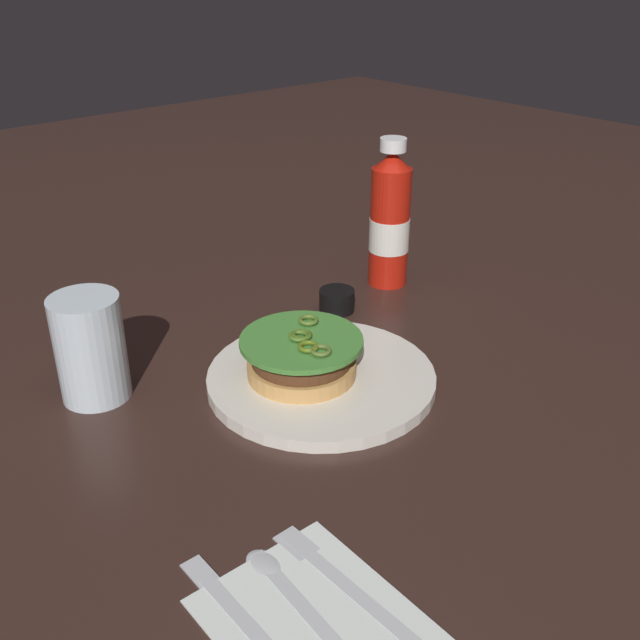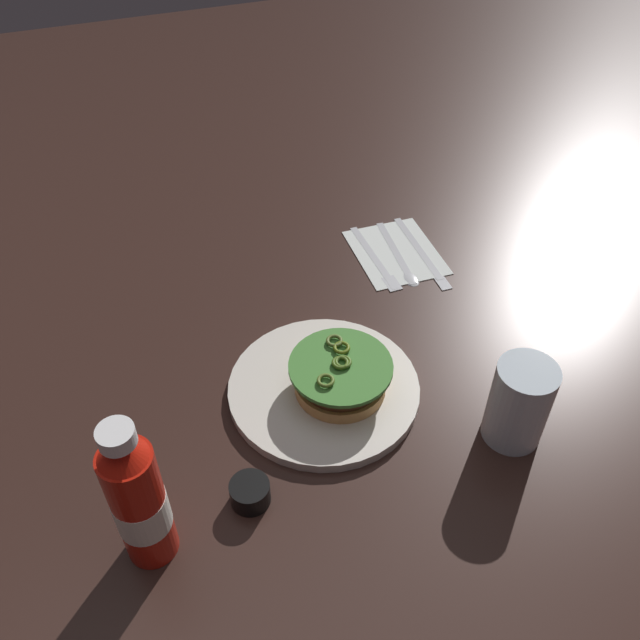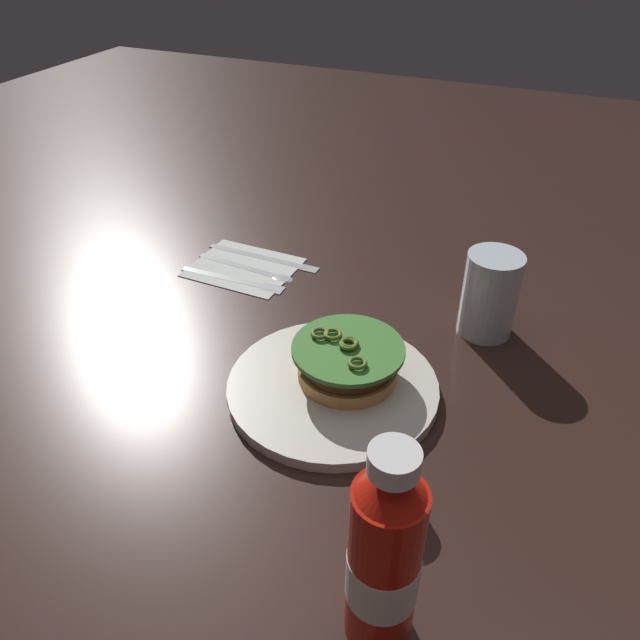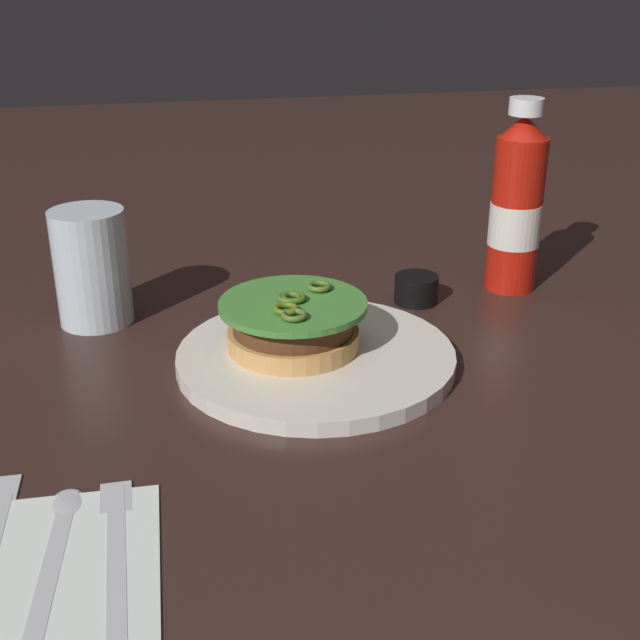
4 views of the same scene
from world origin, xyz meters
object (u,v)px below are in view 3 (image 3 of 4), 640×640
Objects in this scene: water_glass at (490,294)px; butter_knife at (269,257)px; ketchup_bottle at (384,560)px; napkin at (244,267)px; spoon_utensil at (258,269)px; dinner_plate at (333,387)px; condiment_cup at (398,501)px; burger_sandwich at (348,361)px; fork_utensil at (241,279)px.

water_glass reaches higher than butter_knife.
ketchup_bottle is 1.05× the size of butter_knife.
napkin is 0.03m from spoon_utensil.
dinner_plate is at bearing 119.56° from ketchup_bottle.
water_glass reaches higher than dinner_plate.
condiment_cup is (-0.02, -0.34, -0.04)m from water_glass.
dinner_plate is 1.89× the size of burger_sandwich.
water_glass is 0.59× the size of butter_knife.
water_glass is at bearing 53.76° from burger_sandwich.
ketchup_bottle is at bearing -50.60° from napkin.
condiment_cup reaches higher than spoon_utensil.
butter_knife is (-0.23, 0.24, -0.03)m from burger_sandwich.
condiment_cup is at bearing -53.96° from burger_sandwich.
ketchup_bottle is 1.29× the size of napkin.
water_glass is 0.34m from condiment_cup.
butter_knife is (-0.34, 0.40, -0.01)m from condiment_cup.
burger_sandwich is at bearing 115.95° from ketchup_bottle.
butter_knife is (-0.36, 0.06, -0.05)m from water_glass.
water_glass is at bearing 89.97° from ketchup_bottle.
ketchup_bottle is (0.13, -0.27, 0.06)m from burger_sandwich.
condiment_cup is at bearing -41.91° from fork_utensil.
butter_knife is (0.03, 0.04, 0.00)m from napkin.
water_glass is 0.73× the size of napkin.
dinner_plate is 1.44× the size of fork_utensil.
fork_utensil is (-0.23, 0.18, -0.00)m from dinner_plate.
dinner_plate is 0.34m from butter_knife.
spoon_utensil is (-0.36, 0.02, -0.05)m from water_glass.
burger_sandwich is at bearing 126.04° from condiment_cup.
ketchup_bottle is 0.14m from condiment_cup.
dinner_plate is at bearing -121.43° from burger_sandwich.
ketchup_bottle is 1.21× the size of spoon_utensil.
ketchup_bottle is 1.19× the size of fork_utensil.
ketchup_bottle is (0.15, -0.26, 0.09)m from dinner_plate.
fork_utensil is (-0.37, -0.02, -0.05)m from water_glass.
condiment_cup reaches higher than napkin.
ketchup_bottle is at bearing -90.03° from water_glass.
burger_sandwich is 0.67× the size of butter_knife.
spoon_utensil and butter_knife have the same top height.
dinner_plate is at bearing -125.81° from water_glass.
water_glass is 0.68× the size of spoon_utensil.
napkin is at bearing 113.30° from fork_utensil.
butter_knife is at bearing 55.75° from napkin.
ketchup_bottle is 0.62m from napkin.
dinner_plate is at bearing -38.19° from fork_utensil.
condiment_cup reaches higher than fork_utensil.
water_glass is at bearing -2.66° from napkin.
napkin is 0.05m from butter_knife.
water_glass is 0.40m from napkin.
napkin is at bearing 174.93° from spoon_utensil.
fork_utensil is at bearing 138.09° from condiment_cup.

